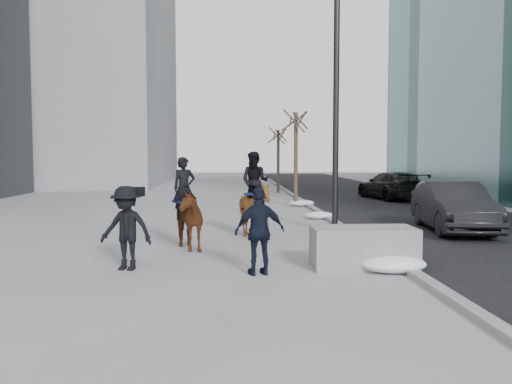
{
  "coord_description": "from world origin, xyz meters",
  "views": [
    {
      "loc": [
        -0.64,
        -11.78,
        2.41
      ],
      "look_at": [
        0.0,
        1.2,
        1.5
      ],
      "focal_mm": 38.0,
      "sensor_mm": 36.0,
      "label": 1
    }
  ],
  "objects_px": {
    "planter": "(363,247)",
    "mounted_right": "(255,204)",
    "car_near": "(453,207)",
    "mounted_left": "(184,215)"
  },
  "relations": [
    {
      "from": "car_near",
      "to": "mounted_right",
      "type": "xyz_separation_m",
      "value": [
        -6.25,
        -1.18,
        0.22
      ]
    },
    {
      "from": "car_near",
      "to": "mounted_left",
      "type": "height_order",
      "value": "mounted_left"
    },
    {
      "from": "planter",
      "to": "mounted_right",
      "type": "distance_m",
      "value": 4.6
    },
    {
      "from": "mounted_right",
      "to": "mounted_left",
      "type": "bearing_deg",
      "value": -139.24
    },
    {
      "from": "planter",
      "to": "car_near",
      "type": "relative_size",
      "value": 0.46
    },
    {
      "from": "planter",
      "to": "car_near",
      "type": "height_order",
      "value": "car_near"
    },
    {
      "from": "car_near",
      "to": "mounted_right",
      "type": "height_order",
      "value": "mounted_right"
    },
    {
      "from": "planter",
      "to": "car_near",
      "type": "bearing_deg",
      "value": 51.62
    },
    {
      "from": "mounted_left",
      "to": "mounted_right",
      "type": "xyz_separation_m",
      "value": [
        1.88,
        1.62,
        0.13
      ]
    },
    {
      "from": "planter",
      "to": "mounted_left",
      "type": "relative_size",
      "value": 0.92
    }
  ]
}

